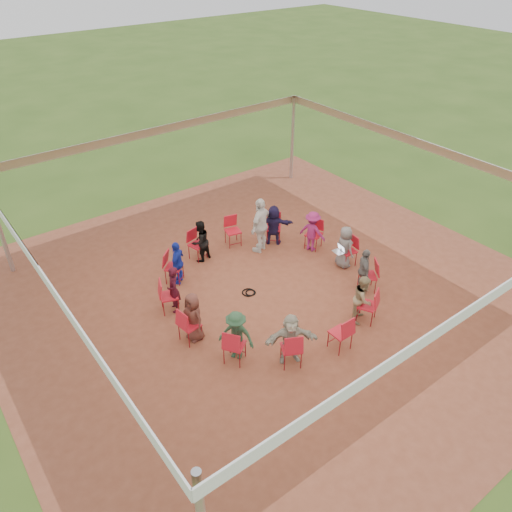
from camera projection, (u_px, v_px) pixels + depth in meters
ground at (269, 292)px, 12.88m from camera, size 80.00×80.00×0.00m
dirt_patch at (269, 292)px, 12.87m from camera, size 13.00×13.00×0.00m
tent at (270, 212)px, 11.56m from camera, size 10.33×10.33×3.00m
chair_0 at (347, 251)px, 13.69m from camera, size 0.49×0.47×0.90m
chair_1 at (314, 235)px, 14.41m from camera, size 0.56×0.55×0.90m
chair_2 at (274, 228)px, 14.73m from camera, size 0.61×0.61×0.90m
chair_3 at (233, 231)px, 14.56m from camera, size 0.51×0.53×0.90m
chair_4 at (198, 245)px, 13.95m from camera, size 0.51×0.53×0.90m
chair_5 at (174, 267)px, 13.04m from camera, size 0.61×0.61×0.90m
chair_6 at (169, 296)px, 12.03m from camera, size 0.56×0.55×0.90m
chair_7 at (190, 325)px, 11.16m from camera, size 0.49×0.47×0.90m
chair_8 at (234, 345)px, 10.63m from camera, size 0.60×0.60×0.90m
chair_9 at (291, 348)px, 10.55m from camera, size 0.58×0.58×0.90m
chair_10 at (341, 333)px, 10.95m from camera, size 0.42×0.44×0.90m
chair_11 at (367, 305)px, 11.73m from camera, size 0.58×0.59×0.90m
chair_12 at (368, 276)px, 12.72m from camera, size 0.60×0.60×0.90m
person_seated_0 at (345, 247)px, 13.55m from camera, size 0.40×0.63×1.22m
person_seated_1 at (312, 231)px, 14.23m from camera, size 0.65×0.88×1.22m
person_seated_2 at (274, 225)px, 14.53m from camera, size 1.13×1.07×1.22m
person_seated_3 at (200, 241)px, 13.79m from camera, size 0.66×0.48×1.22m
person_seated_4 at (178, 262)px, 12.93m from camera, size 0.78×0.75×1.22m
person_seated_5 at (174, 290)px, 11.97m from camera, size 0.43×0.52×1.22m
person_seated_6 at (193, 317)px, 11.14m from camera, size 0.41×0.64×1.22m
person_seated_7 at (236, 336)px, 10.63m from camera, size 0.77×0.87×1.22m
person_seated_8 at (290, 338)px, 10.56m from camera, size 1.20×0.90×1.22m
person_seated_9 at (363, 298)px, 11.68m from camera, size 0.69×0.58×1.22m
person_seated_10 at (364, 271)px, 12.62m from camera, size 0.71×0.80×1.22m
standing_person at (261, 225)px, 14.09m from camera, size 1.09×0.85×1.67m
cable_coil at (249, 292)px, 12.84m from camera, size 0.35×0.35×0.03m
laptop at (340, 250)px, 13.50m from camera, size 0.28×0.33×0.21m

